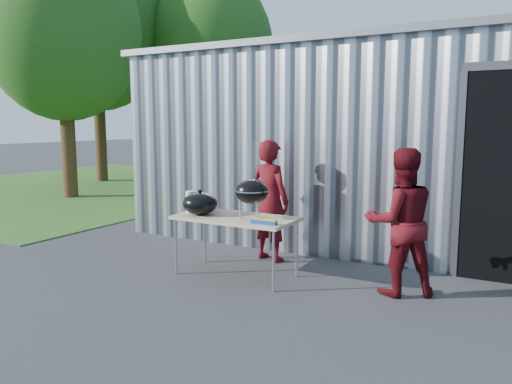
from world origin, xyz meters
The scene contains 14 objects.
ground centered at (0.00, 0.00, 0.00)m, with size 80.00×80.00×0.00m, color #2E2E30.
building centered at (0.92, 4.59, 1.54)m, with size 8.20×6.20×3.10m.
grass_patch centered at (-9.00, 6.00, 0.01)m, with size 10.00×12.00×0.02m, color #2D591E.
tree_left centered at (-7.50, 4.00, 4.13)m, with size 3.83×3.83×6.34m.
tree_mid centered at (-9.50, 7.00, 4.84)m, with size 4.49×4.49×7.44m.
tree_far centered at (-6.50, 9.00, 4.34)m, with size 4.03×4.03×6.67m.
folding_table centered at (-0.33, 0.38, 0.71)m, with size 1.50×0.75×0.75m.
kettle_grill centered at (-0.09, 0.37, 1.18)m, with size 0.41×0.41×0.93m.
grill_lid centered at (-0.79, 0.28, 0.89)m, with size 0.44×0.44×0.32m.
paper_towels centered at (-0.97, 0.33, 0.89)m, with size 0.12×0.12×0.28m, color white.
white_tub centered at (-0.88, 0.60, 0.80)m, with size 0.20×0.15×0.10m, color white.
foil_box centered at (0.20, 0.13, 0.78)m, with size 0.32×0.05×0.06m.
person_cook centered at (-0.29, 1.24, 0.84)m, with size 0.61×0.40×1.67m, color #530C11.
person_bystander centered at (1.61, 0.69, 0.82)m, with size 0.79×0.62×1.63m, color #530C11.
Camera 1 is at (2.83, -4.78, 1.89)m, focal length 35.00 mm.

